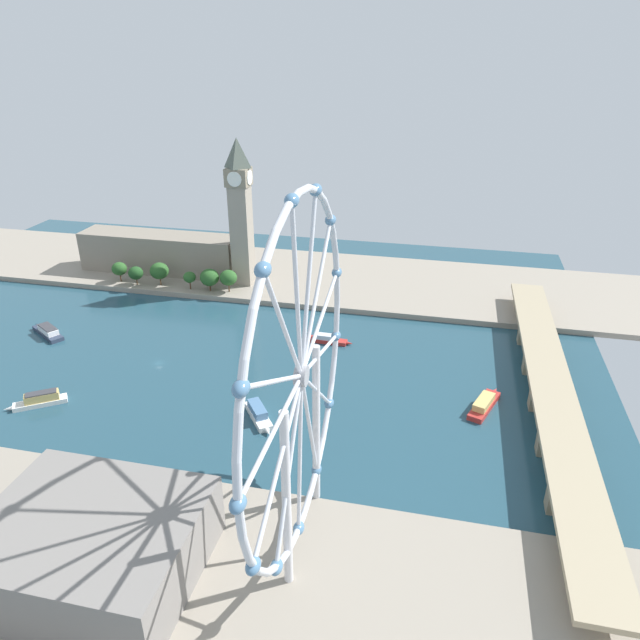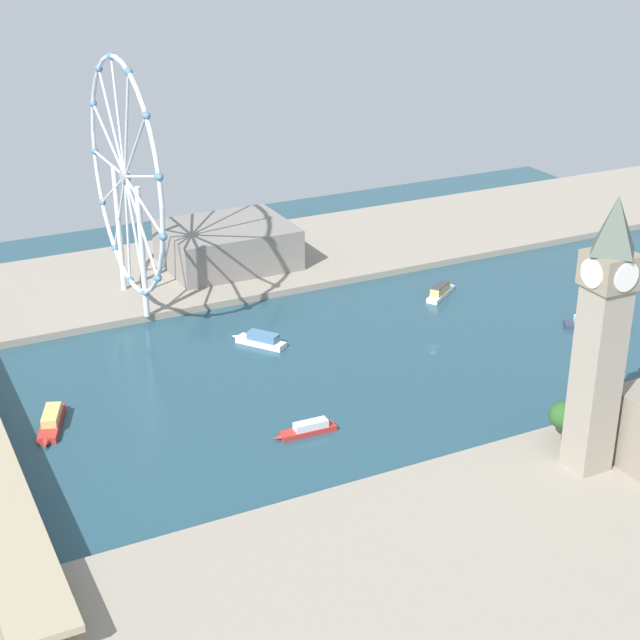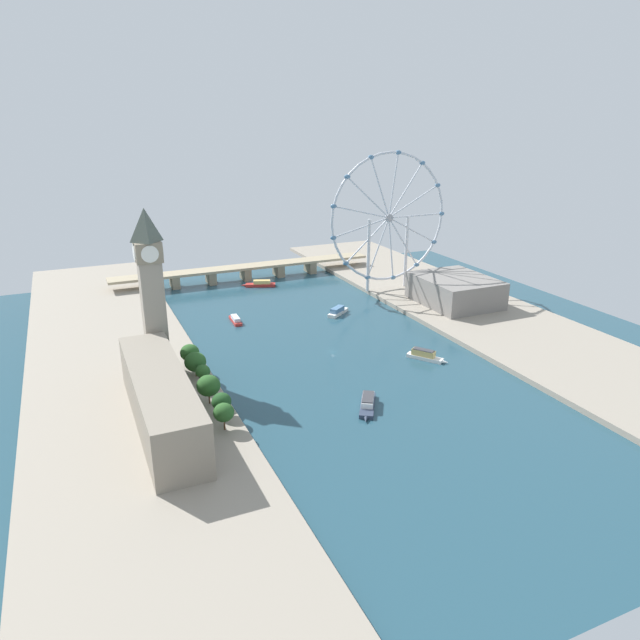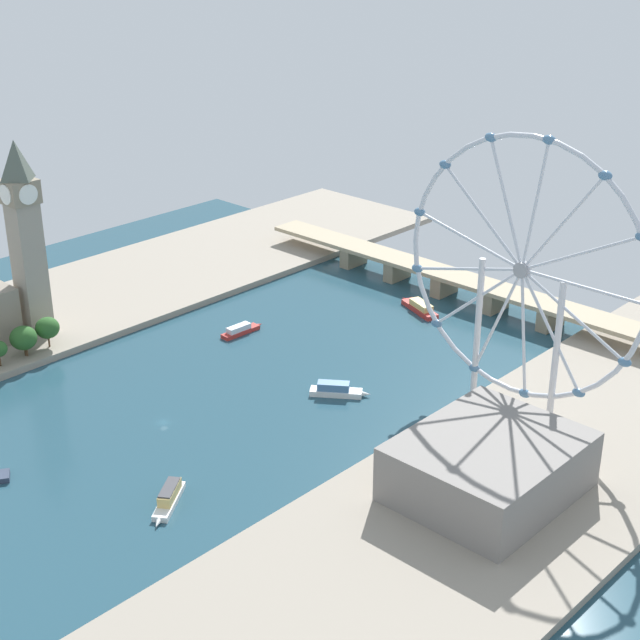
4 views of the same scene
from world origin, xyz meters
name	(u,v)px [view 3 (image 3 of 4)]	position (x,y,z in m)	size (l,w,h in m)	color
ground_plane	(333,352)	(0.00, 0.00, 0.00)	(407.32, 407.32, 0.00)	#234756
riverbank_left	(121,386)	(-118.66, 0.00, 1.50)	(90.00, 520.00, 3.00)	gray
riverbank_right	(495,321)	(118.66, 0.00, 1.50)	(90.00, 520.00, 3.00)	gray
clock_tower	(152,289)	(-97.73, 8.11, 47.43)	(13.73, 13.73, 85.46)	gray
parliament_block	(161,399)	(-105.92, -50.49, 15.02)	(22.00, 101.20, 24.05)	gray
tree_row_embankment	(203,376)	(-81.83, -26.06, 11.17)	(12.14, 79.88, 14.06)	#513823
ferris_wheel	(389,219)	(89.54, 92.83, 57.05)	(98.07, 3.20, 103.52)	silver
riverside_hall	(455,290)	(115.16, 40.17, 12.51)	(47.35, 57.40, 19.01)	gray
river_bridge	(245,270)	(0.00, 172.62, 8.52)	(219.32, 16.90, 11.71)	tan
tour_boat_0	(260,284)	(4.54, 147.44, 2.05)	(27.38, 13.98, 5.10)	#B22D28
tour_boat_1	(425,355)	(42.72, -31.30, 2.38)	(16.66, 21.98, 5.79)	white
tour_boat_2	(368,403)	(-14.07, -68.49, 2.07)	(18.30, 25.94, 5.22)	#2D384C
tour_boat_3	(338,311)	(31.98, 59.62, 2.19)	(21.47, 17.17, 5.35)	white
tour_boat_4	(235,320)	(-37.79, 73.03, 1.73)	(5.45, 22.28, 4.23)	#B22D28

